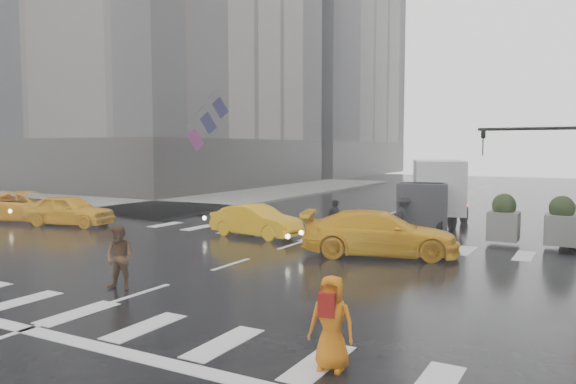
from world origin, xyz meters
The scene contains 18 objects.
ground centered at (0.00, 0.00, 0.00)m, with size 120.00×120.00×0.00m, color black.
sidewalk_nw centered at (-19.50, 17.50, 0.07)m, with size 35.00×35.00×0.15m, color slate.
building_nw centered at (-29.00, 27.00, 17.25)m, with size 26.05×26.05×38.00m.
building_nw_far centered at (-29.00, 56.00, 20.19)m, with size 26.05×26.05×44.00m.
road_markings centered at (0.00, 0.00, 0.01)m, with size 18.00×48.00×0.01m, color silver, non-canonical shape.
traffic_signal_pole centered at (9.01, 8.01, 3.22)m, with size 4.45×0.42×4.50m.
planter_west centered at (7.00, 8.20, 0.98)m, with size 1.10×1.10×1.80m.
planter_mid centered at (9.00, 8.20, 0.98)m, with size 1.10×1.10×1.80m.
flag_cluster centered at (-15.08, 18.50, 5.64)m, with size 2.87×3.06×4.69m.
pedestrian_brown centered at (-0.73, -4.00, 0.85)m, with size 0.82×0.64×1.69m, color #4E311C.
pedestrian_orange centered at (6.31, -6.15, 0.81)m, with size 0.84×0.61×1.60m.
pedestrian_far_a centered at (1.18, 5.43, 0.84)m, with size 0.98×0.60×1.68m, color black.
pedestrian_far_b centered at (3.18, 7.87, 0.86)m, with size 1.11×0.61×1.72m, color black.
taxi_front centered at (-11.78, 3.56, 0.74)m, with size 1.74×4.32×1.47m, color #FFB30D.
taxi_mid centered at (-2.25, 5.07, 0.66)m, with size 1.40×4.03×1.33m, color #FFB30D.
taxi_rear centered at (3.63, 3.69, 0.77)m, with size 2.17×4.70×1.55m, color #FFB30D.
taxi_far centered at (-14.79, 3.58, 0.76)m, with size 2.54×4.87×1.53m, color #FFB30D.
box_truck centered at (3.45, 11.45, 1.65)m, with size 2.18×5.81×3.09m.
Camera 1 is at (10.11, -14.51, 3.73)m, focal length 35.00 mm.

